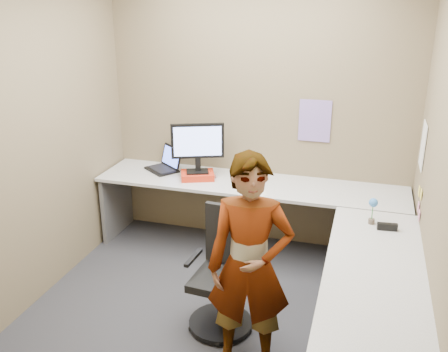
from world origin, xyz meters
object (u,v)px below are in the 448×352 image
(monitor, at_px, (198,144))
(office_chair, at_px, (223,281))
(desk, at_px, (283,228))
(person, at_px, (250,266))

(monitor, height_order, office_chair, monitor)
(desk, xyz_separation_m, person, (-0.05, -0.98, 0.18))
(desk, relative_size, person, 1.94)
(person, bearing_deg, office_chair, 118.32)
(monitor, relative_size, office_chair, 0.52)
(office_chair, bearing_deg, monitor, 122.22)
(desk, distance_m, monitor, 1.21)
(desk, height_order, person, person)
(monitor, relative_size, person, 0.32)
(office_chair, relative_size, person, 0.61)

